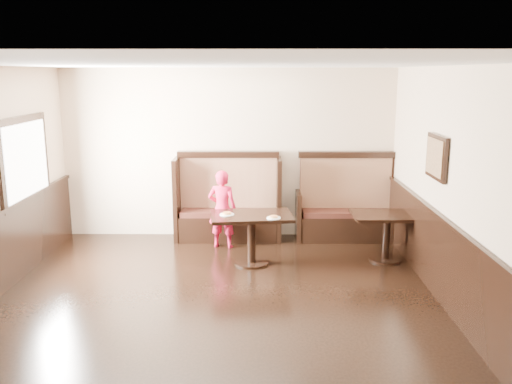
{
  "coord_description": "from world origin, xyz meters",
  "views": [
    {
      "loc": [
        0.53,
        -5.43,
        2.72
      ],
      "look_at": [
        0.47,
        2.35,
        1.0
      ],
      "focal_mm": 38.0,
      "sensor_mm": 36.0,
      "label": 1
    }
  ],
  "objects_px": {
    "booth_main": "(228,207)",
    "booth_neighbor": "(345,210)",
    "table_neighbor": "(387,226)",
    "child": "(222,209)",
    "table_main": "(251,226)"
  },
  "relations": [
    {
      "from": "booth_neighbor",
      "to": "child",
      "type": "relative_size",
      "value": 1.33
    },
    {
      "from": "booth_neighbor",
      "to": "table_neighbor",
      "type": "xyz_separation_m",
      "value": [
        0.44,
        -1.09,
        0.05
      ]
    },
    {
      "from": "booth_main",
      "to": "table_neighbor",
      "type": "relative_size",
      "value": 1.69
    },
    {
      "from": "booth_main",
      "to": "child",
      "type": "xyz_separation_m",
      "value": [
        -0.07,
        -0.48,
        0.1
      ]
    },
    {
      "from": "table_neighbor",
      "to": "child",
      "type": "bearing_deg",
      "value": 164.09
    },
    {
      "from": "table_main",
      "to": "child",
      "type": "bearing_deg",
      "value": 115.1
    },
    {
      "from": "table_neighbor",
      "to": "table_main",
      "type": "bearing_deg",
      "value": -177.33
    },
    {
      "from": "booth_neighbor",
      "to": "child",
      "type": "distance_m",
      "value": 2.08
    },
    {
      "from": "booth_main",
      "to": "table_neighbor",
      "type": "bearing_deg",
      "value": -24.48
    },
    {
      "from": "booth_neighbor",
      "to": "table_main",
      "type": "bearing_deg",
      "value": -140.99
    },
    {
      "from": "booth_main",
      "to": "booth_neighbor",
      "type": "bearing_deg",
      "value": -0.05
    },
    {
      "from": "child",
      "to": "booth_neighbor",
      "type": "bearing_deg",
      "value": -156.73
    },
    {
      "from": "table_main",
      "to": "child",
      "type": "relative_size",
      "value": 0.99
    },
    {
      "from": "booth_neighbor",
      "to": "table_neighbor",
      "type": "distance_m",
      "value": 1.17
    },
    {
      "from": "booth_main",
      "to": "booth_neighbor",
      "type": "relative_size",
      "value": 1.06
    }
  ]
}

